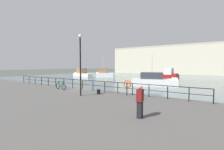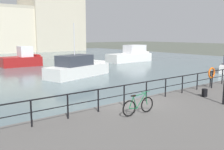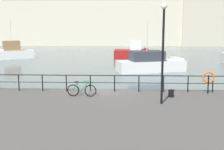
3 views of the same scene
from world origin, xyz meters
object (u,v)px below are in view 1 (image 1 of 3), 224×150
Objects in this scene: moored_white_yacht at (83,74)px; quay_lamp_post at (80,58)px; mooring_bollard at (99,92)px; moored_blue_motorboat at (154,80)px; moored_cabin_cruiser at (104,74)px; harbor_building at (202,58)px; life_ring_stand at (127,84)px; parked_bicycle at (61,86)px; standing_person at (140,101)px; moored_green_narrowboat at (167,76)px.

moored_white_yacht is 1.38× the size of quay_lamp_post.
mooring_bollard is (26.06, -24.69, 0.08)m from moored_white_yacht.
moored_blue_motorboat is at bearing 165.96° from moored_white_yacht.
moored_cabin_cruiser is 7.13m from moored_white_yacht.
harbor_building is 7.91× the size of moored_white_yacht.
life_ring_stand is at bearing 23.27° from mooring_bollard.
parked_bicycle is at bearing -179.41° from mooring_bollard.
quay_lamp_post is at bearing 95.43° from moored_cabin_cruiser.
moored_white_yacht is at bearing 133.95° from quay_lamp_post.
standing_person is at bearing 101.64° from moored_cabin_cruiser.
life_ring_stand is at bearing -96.19° from moored_blue_motorboat.
parked_bicycle is 1.27× the size of life_ring_stand.
moored_cabin_cruiser is at bearing 130.68° from life_ring_stand.
standing_person is at bearing -55.11° from life_ring_stand.
moored_cabin_cruiser is at bearing -175.27° from moored_green_narrowboat.
mooring_bollard is (1.50, -26.94, -0.01)m from moored_green_narrowboat.
harbor_building is 45.49m from moored_blue_motorboat.
moored_green_narrowboat is at bearing 98.66° from life_ring_stand.
moored_green_narrowboat is 26.99m from mooring_bollard.
moored_white_yacht is 43.30m from standing_person.
standing_person is (3.93, -63.85, -4.51)m from harbor_building.
moored_blue_motorboat reaches higher than standing_person.
moored_white_yacht is at bearing 142.20° from moored_blue_motorboat.
moored_green_narrowboat is at bearing 80.57° from moored_blue_motorboat.
moored_cabin_cruiser is 4.07× the size of life_ring_stand.
moored_blue_motorboat reaches higher than mooring_bollard.
moored_white_yacht is 4.18× the size of parked_bicycle.
moored_green_narrowboat is 3.75× the size of life_ring_stand.
moored_cabin_cruiser is 22.34m from moored_blue_motorboat.
harbor_building is 33.27m from moored_green_narrowboat.
life_ring_stand is (2.45, 1.05, 0.75)m from mooring_bollard.
life_ring_stand is 0.83× the size of standing_person.
moored_white_yacht is 16.83× the size of mooring_bollard.
standing_person reaches higher than mooring_bollard.
life_ring_stand is (2.42, -13.42, 0.79)m from moored_blue_motorboat.
standing_person is at bearing 145.41° from moored_white_yacht.
quay_lamp_post is (18.30, -27.62, 3.04)m from moored_cabin_cruiser.
moored_blue_motorboat is (19.09, -11.60, -0.13)m from moored_cabin_cruiser.
moored_white_yacht reaches higher than parked_bicycle.
moored_green_narrowboat is (-1.53, 12.48, 0.04)m from moored_blue_motorboat.
harbor_building is 10.94× the size of quay_lamp_post.
life_ring_stand is (3.94, -25.89, 0.74)m from moored_green_narrowboat.
mooring_bollard is at bearing 143.90° from moored_white_yacht.
mooring_bollard is at bearing -84.93° from moored_green_narrowboat.
harbor_building is 60.34m from parked_bicycle.
parked_bicycle is at bearing 137.30° from moored_white_yacht.
moored_green_narrowboat is (24.56, 2.25, 0.09)m from moored_white_yacht.
moored_green_narrowboat is 0.98× the size of quay_lamp_post.
harbor_building is 34.67× the size of standing_person.
life_ring_stand is (28.50, -23.64, 0.83)m from moored_white_yacht.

